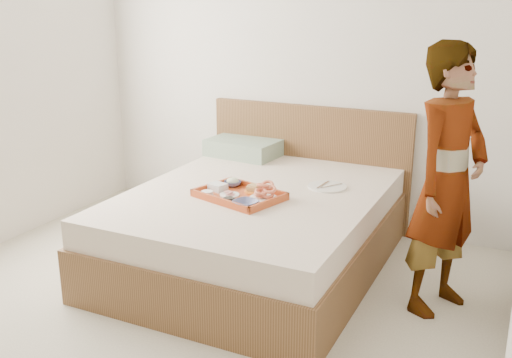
{
  "coord_description": "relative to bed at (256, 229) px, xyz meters",
  "views": [
    {
      "loc": [
        1.74,
        -2.32,
        1.75
      ],
      "look_at": [
        0.18,
        0.9,
        0.65
      ],
      "focal_mm": 41.24,
      "sensor_mm": 36.0,
      "label": 1
    }
  ],
  "objects": [
    {
      "name": "ground",
      "position": [
        -0.13,
        -1.0,
        -0.27
      ],
      "size": [
        3.5,
        4.0,
        0.01
      ],
      "primitive_type": "cube",
      "color": "beige",
      "rests_on": "ground"
    },
    {
      "name": "wall_back",
      "position": [
        -0.13,
        1.0,
        1.04
      ],
      "size": [
        3.5,
        0.01,
        2.6
      ],
      "primitive_type": "cube",
      "color": "silver",
      "rests_on": "ground"
    },
    {
      "name": "bed",
      "position": [
        0.0,
        0.0,
        0.0
      ],
      "size": [
        1.65,
        2.0,
        0.53
      ],
      "primitive_type": "cube",
      "color": "brown",
      "rests_on": "ground"
    },
    {
      "name": "headboard",
      "position": [
        0.0,
        0.97,
        0.21
      ],
      "size": [
        1.65,
        0.06,
        0.95
      ],
      "primitive_type": "cube",
      "color": "brown",
      "rests_on": "ground"
    },
    {
      "name": "pillow",
      "position": [
        -0.49,
        0.8,
        0.33
      ],
      "size": [
        0.59,
        0.43,
        0.13
      ],
      "primitive_type": "cube",
      "rotation": [
        0.0,
        0.0,
        -0.09
      ],
      "color": "#96A093",
      "rests_on": "bed"
    },
    {
      "name": "tray",
      "position": [
        -0.04,
        -0.17,
        0.29
      ],
      "size": [
        0.6,
        0.51,
        0.05
      ],
      "primitive_type": "cube",
      "rotation": [
        0.0,
        0.0,
        -0.29
      ],
      "color": "#BF5123",
      "rests_on": "bed"
    },
    {
      "name": "prawn_plate",
      "position": [
        0.13,
        -0.16,
        0.28
      ],
      "size": [
        0.22,
        0.22,
        0.01
      ],
      "primitive_type": "cylinder",
      "rotation": [
        0.0,
        0.0,
        -0.29
      ],
      "color": "white",
      "rests_on": "tray"
    },
    {
      "name": "navy_bowl_big",
      "position": [
        0.09,
        -0.33,
        0.3
      ],
      "size": [
        0.18,
        0.18,
        0.04
      ],
      "primitive_type": "imported",
      "rotation": [
        0.0,
        0.0,
        -0.29
      ],
      "color": "#171A52",
      "rests_on": "tray"
    },
    {
      "name": "sauce_dish",
      "position": [
        -0.03,
        -0.31,
        0.29
      ],
      "size": [
        0.09,
        0.09,
        0.03
      ],
      "primitive_type": "cylinder",
      "rotation": [
        0.0,
        0.0,
        -0.29
      ],
      "color": "black",
      "rests_on": "tray"
    },
    {
      "name": "meat_plate",
      "position": [
        -0.1,
        -0.19,
        0.28
      ],
      "size": [
        0.16,
        0.16,
        0.01
      ],
      "primitive_type": "cylinder",
      "rotation": [
        0.0,
        0.0,
        -0.29
      ],
      "color": "white",
      "rests_on": "tray"
    },
    {
      "name": "bread_plate",
      "position": [
        0.02,
        -0.06,
        0.28
      ],
      "size": [
        0.16,
        0.16,
        0.01
      ],
      "primitive_type": "cylinder",
      "rotation": [
        0.0,
        0.0,
        -0.29
      ],
      "color": "orange",
      "rests_on": "tray"
    },
    {
      "name": "salad_bowl",
      "position": [
        -0.17,
        -0.0,
        0.3
      ],
      "size": [
        0.14,
        0.14,
        0.04
      ],
      "primitive_type": "imported",
      "rotation": [
        0.0,
        0.0,
        -0.29
      ],
      "color": "#171A52",
      "rests_on": "tray"
    },
    {
      "name": "plastic_tub",
      "position": [
        -0.22,
        -0.13,
        0.3
      ],
      "size": [
        0.13,
        0.12,
        0.05
      ],
      "primitive_type": "cube",
      "rotation": [
        0.0,
        0.0,
        -0.29
      ],
      "color": "silver",
      "rests_on": "tray"
    },
    {
      "name": "cheese_round",
      "position": [
        -0.23,
        -0.24,
        0.29
      ],
      "size": [
        0.09,
        0.09,
        0.03
      ],
      "primitive_type": "cylinder",
      "rotation": [
        0.0,
        0.0,
        -0.29
      ],
      "color": "white",
      "rests_on": "tray"
    },
    {
      "name": "dinner_plate",
      "position": [
        0.4,
        0.29,
        0.27
      ],
      "size": [
        0.34,
        0.34,
        0.01
      ],
      "primitive_type": "cylinder",
      "rotation": [
        0.0,
        0.0,
        -0.4
      ],
      "color": "white",
      "rests_on": "bed"
    },
    {
      "name": "person",
      "position": [
        1.21,
        -0.03,
        0.51
      ],
      "size": [
        0.57,
        0.67,
        1.54
      ],
      "primitive_type": "imported",
      "rotation": [
        0.0,
        0.0,
        1.14
      ],
      "color": "silver",
      "rests_on": "ground"
    }
  ]
}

